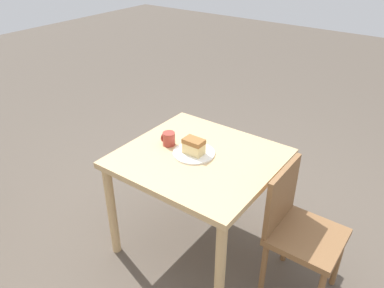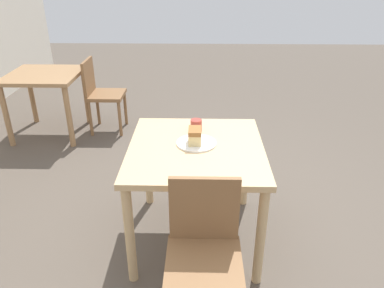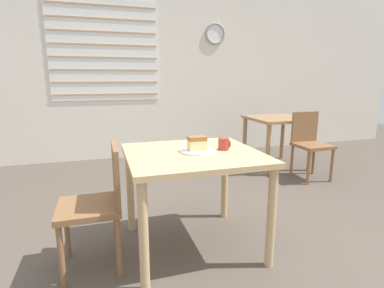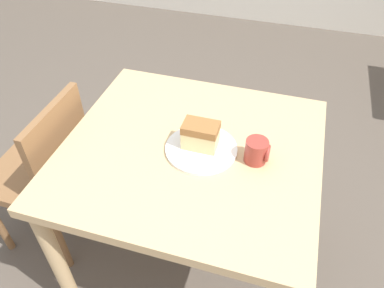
# 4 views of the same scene
# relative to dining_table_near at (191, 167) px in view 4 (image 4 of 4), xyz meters

# --- Properties ---
(ground_plane) EXTENTS (14.00, 14.00, 0.00)m
(ground_plane) POSITION_rel_dining_table_near_xyz_m (0.02, -0.13, -0.65)
(ground_plane) COLOR brown
(dining_table_near) EXTENTS (0.96, 0.90, 0.75)m
(dining_table_near) POSITION_rel_dining_table_near_xyz_m (0.00, 0.00, 0.00)
(dining_table_near) COLOR tan
(dining_table_near) RESTS_ON ground_plane
(chair_near_window) EXTENTS (0.40, 0.40, 0.85)m
(chair_near_window) POSITION_rel_dining_table_near_xyz_m (-0.68, -0.05, -0.17)
(chair_near_window) COLOR brown
(chair_near_window) RESTS_ON ground_plane
(plate) EXTENTS (0.27, 0.27, 0.01)m
(plate) POSITION_rel_dining_table_near_xyz_m (0.04, -0.00, 0.11)
(plate) COLOR white
(plate) RESTS_ON dining_table_near
(cake_slice) EXTENTS (0.13, 0.09, 0.10)m
(cake_slice) POSITION_rel_dining_table_near_xyz_m (0.03, 0.01, 0.17)
(cake_slice) COLOR #E5CC89
(cake_slice) RESTS_ON plate
(coffee_mug) EXTENTS (0.09, 0.08, 0.09)m
(coffee_mug) POSITION_rel_dining_table_near_xyz_m (0.24, 0.00, 0.15)
(coffee_mug) COLOR #9E382D
(coffee_mug) RESTS_ON dining_table_near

